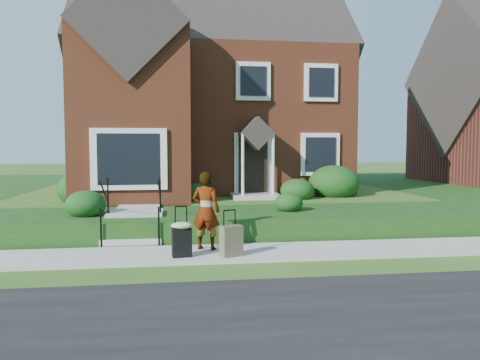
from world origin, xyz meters
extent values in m
plane|color=#2D5119|center=(0.00, 0.00, 0.00)|extent=(120.00, 120.00, 0.00)
cube|color=black|center=(0.00, -5.00, 0.01)|extent=(60.00, 6.00, 0.01)
cube|color=#9E9B93|center=(0.00, 0.00, 0.04)|extent=(60.00, 1.60, 0.08)
cube|color=#10380F|center=(4.00, 10.90, 0.30)|extent=(44.00, 20.00, 0.60)
cube|color=#9E9B93|center=(-2.50, 5.00, 0.63)|extent=(1.20, 6.00, 0.06)
cube|color=brown|center=(0.00, 10.00, 3.30)|extent=(10.00, 8.00, 5.40)
cube|color=brown|center=(-2.80, 5.20, 3.30)|extent=(3.60, 2.40, 5.40)
cube|color=silver|center=(-2.80, 4.05, 2.00)|extent=(2.20, 0.30, 1.80)
cube|color=black|center=(1.20, 5.94, 1.65)|extent=(1.00, 0.12, 2.10)
cube|color=black|center=(3.60, 5.95, 2.10)|extent=(1.40, 0.10, 1.50)
cube|color=brown|center=(3.00, 10.00, 8.20)|extent=(0.90, 0.90, 3.00)
cube|color=#9E9B93|center=(-2.50, 1.00, 0.15)|extent=(1.40, 0.30, 0.15)
cube|color=#9E9B93|center=(-2.50, 1.30, 0.30)|extent=(1.40, 0.30, 0.15)
cube|color=#9E9B93|center=(-2.50, 1.60, 0.45)|extent=(1.40, 0.30, 0.15)
cube|color=#9E9B93|center=(-2.50, 1.90, 0.60)|extent=(1.40, 0.30, 0.15)
cube|color=#9E9B93|center=(-2.50, 2.45, 0.60)|extent=(1.40, 0.80, 0.15)
cylinder|color=black|center=(-3.15, 0.85, 0.53)|extent=(0.04, 0.04, 0.90)
cylinder|color=black|center=(-3.15, 2.05, 1.13)|extent=(0.04, 0.04, 0.90)
cylinder|color=black|center=(-1.85, 0.85, 0.53)|extent=(0.04, 0.04, 0.90)
cylinder|color=black|center=(-1.85, 2.05, 1.13)|extent=(0.04, 0.04, 0.90)
ellipsoid|color=#0F3310|center=(-4.32, 5.08, 1.16)|extent=(1.61, 1.61, 1.13)
ellipsoid|color=#0F3310|center=(-0.78, 5.12, 0.93)|extent=(0.95, 0.95, 0.66)
ellipsoid|color=#0F3310|center=(2.54, 5.06, 1.00)|extent=(1.14, 1.14, 0.79)
ellipsoid|color=#0F3310|center=(4.06, 5.76, 1.23)|extent=(1.79, 1.79, 1.26)
ellipsoid|color=#0F3310|center=(-3.74, 2.30, 0.96)|extent=(1.03, 1.03, 0.72)
ellipsoid|color=#0F3310|center=(1.63, 2.50, 0.88)|extent=(0.79, 0.79, 0.55)
imported|color=#999999|center=(-0.80, 0.27, 0.95)|extent=(0.75, 0.63, 1.74)
cube|color=black|center=(-1.34, -0.39, 0.38)|extent=(0.43, 0.28, 0.60)
cylinder|color=black|center=(-1.34, -0.39, 1.12)|extent=(0.24, 0.06, 0.03)
cylinder|color=black|center=(-1.46, -0.39, 0.90)|extent=(0.02, 0.02, 0.45)
cylinder|color=black|center=(-1.22, -0.39, 0.90)|extent=(0.02, 0.02, 0.45)
cylinder|color=black|center=(-1.48, -0.39, 0.11)|extent=(0.05, 0.07, 0.06)
cylinder|color=black|center=(-1.20, -0.39, 0.11)|extent=(0.05, 0.07, 0.06)
ellipsoid|color=#A7C771|center=(-1.34, -0.39, 0.75)|extent=(0.49, 0.42, 0.14)
cube|color=brown|center=(-0.32, -0.46, 0.40)|extent=(0.51, 0.40, 0.64)
cylinder|color=black|center=(-0.32, -0.46, 1.04)|extent=(0.26, 0.12, 0.03)
cylinder|color=black|center=(-0.45, -0.46, 0.88)|extent=(0.02, 0.02, 0.31)
cylinder|color=black|center=(-0.18, -0.46, 0.88)|extent=(0.02, 0.02, 0.31)
cylinder|color=black|center=(-0.47, -0.46, 0.11)|extent=(0.06, 0.07, 0.06)
cylinder|color=black|center=(-0.16, -0.46, 0.11)|extent=(0.06, 0.07, 0.06)
camera|label=1|loc=(-1.45, -10.00, 2.34)|focal=35.00mm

